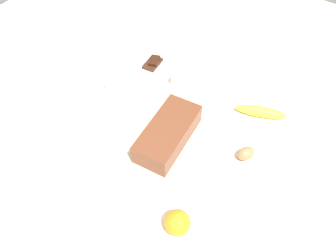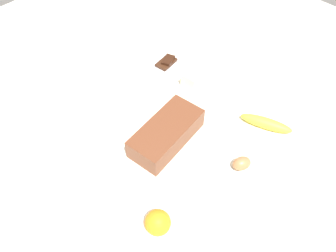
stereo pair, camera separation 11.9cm
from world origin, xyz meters
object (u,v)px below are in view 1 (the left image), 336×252
object	(u,v)px
butter_block	(183,76)
orange_fruit	(177,223)
egg_near_butter	(246,153)
sugar_bowl	(74,143)
chocolate_plate	(153,64)
loaf_pan	(168,133)
flour_bowl	(123,82)
banana	(261,112)

from	to	relation	value
butter_block	orange_fruit	bearing A→B (deg)	-148.14
orange_fruit	egg_near_butter	distance (m)	0.34
sugar_bowl	orange_fruit	size ratio (longest dim) A/B	1.58
sugar_bowl	orange_fruit	distance (m)	0.46
sugar_bowl	chocolate_plate	xyz separation A→B (m)	(0.50, 0.03, -0.02)
butter_block	loaf_pan	bearing A→B (deg)	-156.31
egg_near_butter	flour_bowl	bearing A→B (deg)	87.58
loaf_pan	banana	size ratio (longest dim) A/B	1.54
sugar_bowl	orange_fruit	xyz separation A→B (m)	(-0.04, -0.45, 0.01)
butter_block	egg_near_butter	size ratio (longest dim) A/B	1.41
sugar_bowl	butter_block	distance (m)	0.51
butter_block	chocolate_plate	distance (m)	0.16
banana	chocolate_plate	distance (m)	0.50
banana	sugar_bowl	bearing A→B (deg)	137.50
loaf_pan	banana	xyz separation A→B (m)	(0.30, -0.22, -0.02)
sugar_bowl	chocolate_plate	bearing A→B (deg)	3.83
orange_fruit	sugar_bowl	bearing A→B (deg)	85.21
loaf_pan	flour_bowl	distance (m)	0.32
loaf_pan	chocolate_plate	bearing A→B (deg)	37.72
butter_block	egg_near_butter	world-z (taller)	butter_block
flour_bowl	egg_near_butter	world-z (taller)	flour_bowl
sugar_bowl	butter_block	xyz separation A→B (m)	(0.50, -0.12, 0.00)
orange_fruit	chocolate_plate	distance (m)	0.73
banana	egg_near_butter	xyz separation A→B (m)	(-0.20, -0.04, 0.00)
flour_bowl	egg_near_butter	bearing A→B (deg)	-92.42
flour_bowl	banana	distance (m)	0.55
sugar_bowl	banana	world-z (taller)	sugar_bowl
egg_near_butter	chocolate_plate	bearing A→B (deg)	69.84
flour_bowl	orange_fruit	size ratio (longest dim) A/B	1.92
flour_bowl	chocolate_plate	distance (m)	0.18
orange_fruit	butter_block	size ratio (longest dim) A/B	0.86
sugar_bowl	chocolate_plate	world-z (taller)	sugar_bowl
banana	orange_fruit	distance (m)	0.55
sugar_bowl	butter_block	size ratio (longest dim) A/B	1.35
loaf_pan	butter_block	bearing A→B (deg)	17.24
banana	chocolate_plate	world-z (taller)	banana
banana	butter_block	xyz separation A→B (m)	(-0.01, 0.34, 0.01)
egg_near_butter	chocolate_plate	distance (m)	0.57
loaf_pan	sugar_bowl	bearing A→B (deg)	124.00
loaf_pan	egg_near_butter	bearing A→B (deg)	-76.82
flour_bowl	sugar_bowl	xyz separation A→B (m)	(-0.33, -0.05, -0.00)
butter_block	chocolate_plate	world-z (taller)	butter_block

